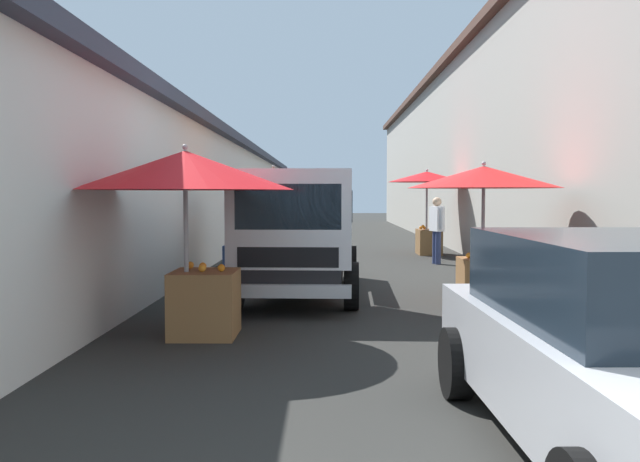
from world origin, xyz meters
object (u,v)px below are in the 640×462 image
fruit_stall_far_left (188,189)px  fruit_stall_mid_lane (484,194)px  fruit_stall_near_right (273,192)px  fruit_stall_near_left (427,192)px  hatchback_car (633,347)px  delivery_truck (296,237)px  parked_scooter (225,284)px  vendor_by_crates (437,225)px

fruit_stall_far_left → fruit_stall_mid_lane: bearing=-57.8°
fruit_stall_far_left → fruit_stall_near_right: (5.84, -0.54, -0.01)m
fruit_stall_near_left → fruit_stall_near_right: (-5.30, 4.04, -0.03)m
hatchback_car → delivery_truck: bearing=21.6°
fruit_stall_near_right → parked_scooter: (-4.37, 0.33, -1.32)m
hatchback_car → vendor_by_crates: 12.00m
parked_scooter → hatchback_car: bearing=-146.0°
fruit_stall_mid_lane → fruit_stall_far_left: fruit_stall_far_left is taller
fruit_stall_near_left → fruit_stall_near_right: bearing=142.7°
delivery_truck → hatchback_car: bearing=-158.4°
fruit_stall_far_left → vendor_by_crates: 9.48m
hatchback_car → fruit_stall_near_left: bearing=-3.7°
fruit_stall_mid_lane → delivery_truck: (-0.03, 2.98, -0.69)m
fruit_stall_far_left → fruit_stall_near_right: 5.86m
fruit_stall_near_right → parked_scooter: bearing=175.7°
fruit_stall_mid_lane → parked_scooter: 4.31m
fruit_stall_near_right → parked_scooter: fruit_stall_near_right is taller
fruit_stall_mid_lane → vendor_by_crates: (5.74, -0.23, -0.77)m
hatchback_car → delivery_truck: size_ratio=0.79×
vendor_by_crates → fruit_stall_near_left: bearing=-3.9°
hatchback_car → parked_scooter: 6.14m
fruit_stall_far_left → fruit_stall_near_left: bearing=-22.4°
hatchback_car → parked_scooter: size_ratio=2.33×
fruit_stall_near_left → hatchback_car: size_ratio=0.62×
fruit_stall_far_left → hatchback_car: bearing=-134.9°
fruit_stall_near_left → hatchback_car: 14.82m
fruit_stall_mid_lane → delivery_truck: fruit_stall_mid_lane is taller
fruit_stall_mid_lane → vendor_by_crates: size_ratio=1.47×
hatchback_car → vendor_by_crates: size_ratio=2.38×
fruit_stall_mid_lane → delivery_truck: bearing=90.6°
fruit_stall_far_left → hatchback_car: size_ratio=0.66×
fruit_stall_near_left → vendor_by_crates: bearing=176.1°
hatchback_car → delivery_truck: 6.68m
delivery_truck → parked_scooter: (-1.12, 0.97, -0.59)m
fruit_stall_near_right → hatchback_car: fruit_stall_near_right is taller
parked_scooter → fruit_stall_near_left: bearing=-24.3°
fruit_stall_near_left → fruit_stall_mid_lane: 8.52m
parked_scooter → fruit_stall_near_right: bearing=-4.3°
vendor_by_crates → parked_scooter: size_ratio=0.98×
fruit_stall_near_right → parked_scooter: 4.58m
fruit_stall_mid_lane → hatchback_car: size_ratio=0.62×
fruit_stall_near_left → delivery_truck: (-8.54, 3.40, -0.76)m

